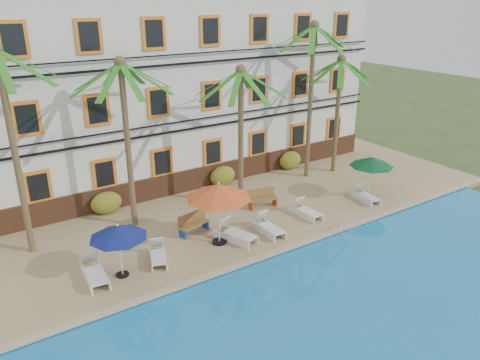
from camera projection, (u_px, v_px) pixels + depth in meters
ground at (266, 248)px, 20.03m from camera, size 100.00×100.00×0.00m
pool_deck at (208, 205)px, 23.86m from camera, size 30.00×12.00×0.25m
swimming_pool at (399, 339)px, 14.56m from camera, size 26.00×12.00×0.20m
pool_coping at (279, 251)px, 19.23m from camera, size 30.00×0.35×0.06m
hotel_building at (160, 87)px, 25.81m from camera, size 25.40×6.44×10.22m
palm_a at (10, 125)px, 17.36m from camera, size 4.35×4.35×8.35m
palm_b at (126, 121)px, 19.76m from camera, size 4.35×4.35×7.58m
palm_c at (241, 116)px, 22.11m from camera, size 4.35×4.35×6.93m
palm_d at (311, 81)px, 25.35m from camera, size 4.35×4.35×8.66m
palm_e at (339, 97)px, 26.56m from camera, size 4.35×4.35×6.83m
shrub_left at (106, 203)px, 22.45m from camera, size 1.50×0.90×1.10m
shrub_mid at (223, 176)px, 25.83m from camera, size 1.50×0.90×1.10m
shrub_right at (290, 160)px, 28.29m from camera, size 1.50×0.90×1.10m
umbrella_blue at (118, 232)px, 16.93m from camera, size 2.15×2.15×2.16m
umbrella_red at (219, 191)px, 19.07m from camera, size 2.78×2.78×2.78m
umbrella_green at (372, 162)px, 23.83m from camera, size 2.26×2.26×2.27m
lounger_a at (94, 272)px, 17.26m from camera, size 0.86×2.01×0.93m
lounger_b at (158, 255)px, 18.51m from camera, size 1.14×1.80×0.80m
lounger_c at (234, 233)px, 20.09m from camera, size 1.33×2.11×0.94m
lounger_d at (268, 226)px, 20.72m from camera, size 0.73×1.89×0.88m
lounger_e at (305, 210)px, 22.31m from camera, size 0.70×1.76×0.82m
lounger_f at (365, 195)px, 24.03m from camera, size 0.84×1.77×0.80m
bench_left at (193, 223)px, 20.65m from camera, size 1.56×0.77×0.93m
bench_right at (262, 198)px, 23.20m from camera, size 1.57×0.78×0.93m
pool_ladder at (341, 231)px, 20.93m from camera, size 0.54×0.74×0.74m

